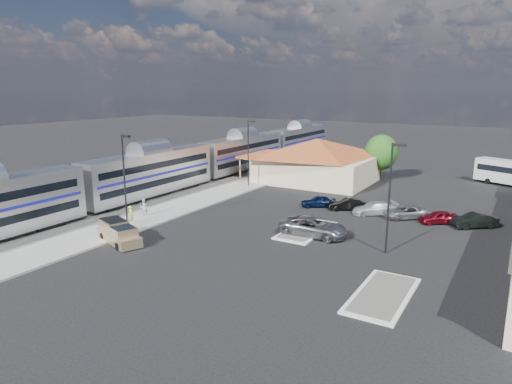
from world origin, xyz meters
The scene contains 22 objects.
ground centered at (0.00, 0.00, 0.00)m, with size 280.00×280.00×0.00m, color black.
railbed centered at (-21.00, 8.00, 0.06)m, with size 16.00×100.00×0.12m, color #4C4944.
platform centered at (-12.00, 6.00, 0.09)m, with size 5.50×92.00×0.18m, color gray.
passenger_train centered at (-18.00, 4.81, 2.87)m, with size 3.00×104.00×5.55m.
freight_cars centered at (-24.00, 3.69, 1.93)m, with size 2.80×46.00×4.00m.
station_depot centered at (-4.56, 24.00, 3.13)m, with size 18.35×12.24×6.20m.
traffic_island_south centered at (4.00, 2.00, 0.10)m, with size 3.30×7.50×0.21m.
traffic_island_north centered at (14.00, -8.00, 0.10)m, with size 3.30×7.50×0.21m.
lamp_plat_s centered at (-10.90, -6.00, 5.34)m, with size 1.08×0.25×9.00m.
lamp_plat_n centered at (-10.90, 16.00, 5.34)m, with size 1.08×0.25×9.00m.
lamp_lot centered at (12.10, 0.00, 5.34)m, with size 1.08×0.25×9.00m.
tree_depot centered at (3.00, 30.00, 4.02)m, with size 4.71×4.71×6.63m.
pickup_truck centered at (-8.50, -9.31, 0.85)m, with size 5.54×3.55×1.80m.
suv centered at (5.19, 1.06, 0.86)m, with size 2.86×6.20×1.72m, color gray.
person_a centered at (-11.55, -4.93, 1.06)m, with size 0.64×0.42×1.76m, color #C5DB44.
person_b centered at (-12.52, -2.25, 1.09)m, with size 0.88×0.69×1.81m, color silver.
parked_car_a centered at (1.43, 10.94, 0.67)m, with size 1.58×3.93×1.34m, color #0C1B3F.
parked_car_b centered at (4.63, 11.24, 0.67)m, with size 1.42×4.07×1.34m, color black.
parked_car_c centered at (7.83, 10.94, 0.68)m, with size 1.91×4.70×1.36m, color white.
parked_car_d centered at (11.03, 11.24, 0.66)m, with size 2.18×4.73×1.31m, color #909398.
parked_car_e centered at (14.23, 10.94, 0.64)m, with size 1.52×3.77×1.29m, color maroon.
parked_car_f centered at (17.43, 11.24, 0.71)m, with size 1.51×4.34×1.43m, color black.
Camera 1 is at (20.85, -35.56, 13.13)m, focal length 32.00 mm.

